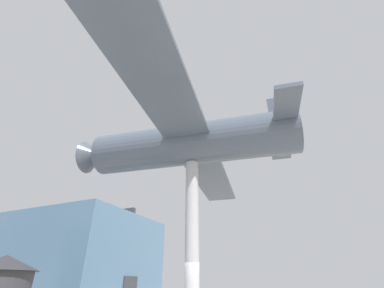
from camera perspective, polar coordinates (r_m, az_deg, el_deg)
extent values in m
cube|color=slate|center=(28.34, -23.53, -22.52)|extent=(10.82, 11.62, 7.43)
cube|color=#383A3F|center=(28.90, -21.96, -14.69)|extent=(0.36, 11.04, 0.60)
cylinder|color=#B7B7BC|center=(11.37, 0.00, -20.19)|extent=(0.58, 0.58, 6.86)
cylinder|color=#4C5666|center=(12.81, 0.00, 0.00)|extent=(3.57, 10.25, 2.08)
cube|color=#4C5666|center=(12.81, 0.00, 0.00)|extent=(19.67, 5.11, 0.18)
cube|color=#4C5666|center=(12.66, 19.78, 3.06)|extent=(6.34, 1.93, 0.18)
cube|color=#4C5666|center=(13.15, 19.12, 6.53)|extent=(0.34, 1.11, 1.77)
cone|color=#4C5666|center=(15.05, -20.89, -2.57)|extent=(1.90, 1.29, 1.76)
sphere|color=black|center=(15.45, -23.01, -2.82)|extent=(0.44, 0.44, 0.44)
cone|color=#2D2D33|center=(5.91, -36.12, -20.53)|extent=(1.16, 1.16, 0.25)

